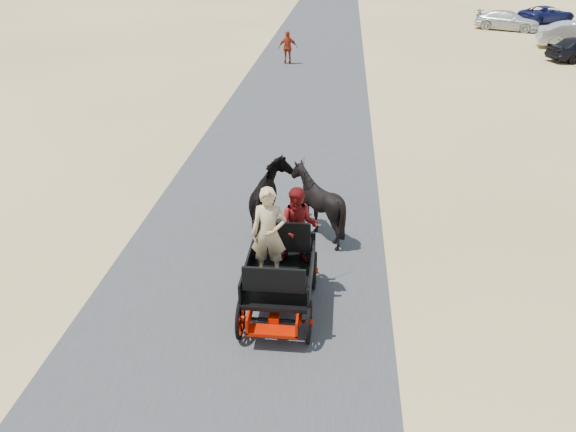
# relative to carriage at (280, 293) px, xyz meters

# --- Properties ---
(ground) EXTENTS (140.00, 140.00, 0.00)m
(ground) POSITION_rel_carriage_xyz_m (-0.85, 1.33, -0.36)
(ground) COLOR tan
(road) EXTENTS (6.00, 140.00, 0.01)m
(road) POSITION_rel_carriage_xyz_m (-0.85, 1.33, -0.35)
(road) COLOR #38383A
(road) RESTS_ON ground
(carriage) EXTENTS (1.30, 2.40, 0.72)m
(carriage) POSITION_rel_carriage_xyz_m (0.00, 0.00, 0.00)
(carriage) COLOR black
(carriage) RESTS_ON ground
(horse_left) EXTENTS (0.91, 2.01, 1.70)m
(horse_left) POSITION_rel_carriage_xyz_m (-0.55, 3.00, 0.49)
(horse_left) COLOR black
(horse_left) RESTS_ON ground
(horse_right) EXTENTS (1.37, 1.54, 1.70)m
(horse_right) POSITION_rel_carriage_xyz_m (0.55, 3.00, 0.49)
(horse_right) COLOR black
(horse_right) RESTS_ON ground
(driver_man) EXTENTS (0.66, 0.43, 1.80)m
(driver_man) POSITION_rel_carriage_xyz_m (-0.20, 0.05, 1.26)
(driver_man) COLOR tan
(driver_man) RESTS_ON carriage
(passenger_woman) EXTENTS (0.77, 0.60, 1.58)m
(passenger_woman) POSITION_rel_carriage_xyz_m (0.30, 0.60, 1.15)
(passenger_woman) COLOR #660C0F
(passenger_woman) RESTS_ON carriage
(pedestrian) EXTENTS (1.06, 0.57, 1.73)m
(pedestrian) POSITION_rel_carriage_xyz_m (-2.02, 21.98, 0.50)
(pedestrian) COLOR #9D2A12
(pedestrian) RESTS_ON ground
(car_c) EXTENTS (4.85, 3.59, 1.31)m
(car_c) POSITION_rel_carriage_xyz_m (12.60, 34.78, 0.29)
(car_c) COLOR silver
(car_c) RESTS_ON ground
(car_d) EXTENTS (4.92, 3.90, 1.24)m
(car_d) POSITION_rel_carriage_xyz_m (16.55, 38.79, 0.26)
(car_d) COLOR navy
(car_d) RESTS_ON ground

